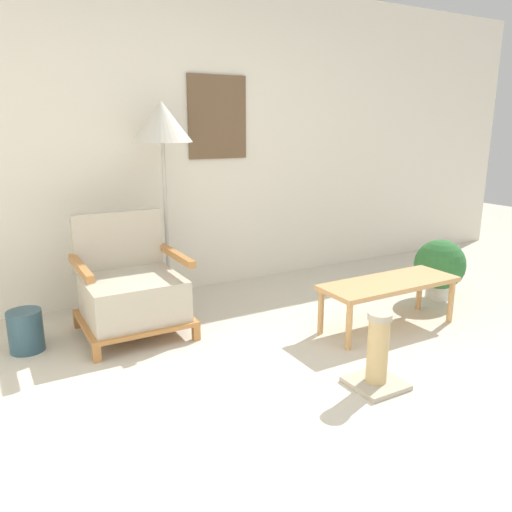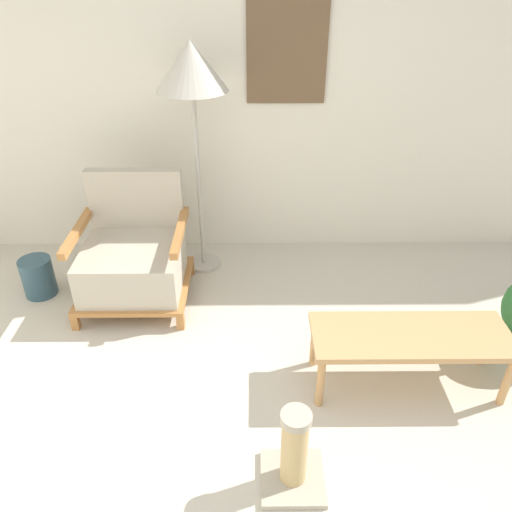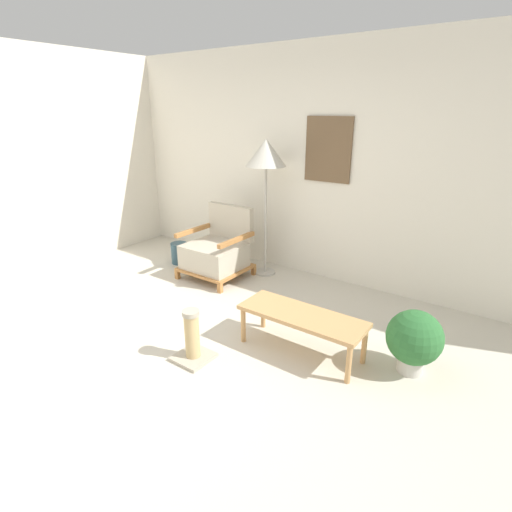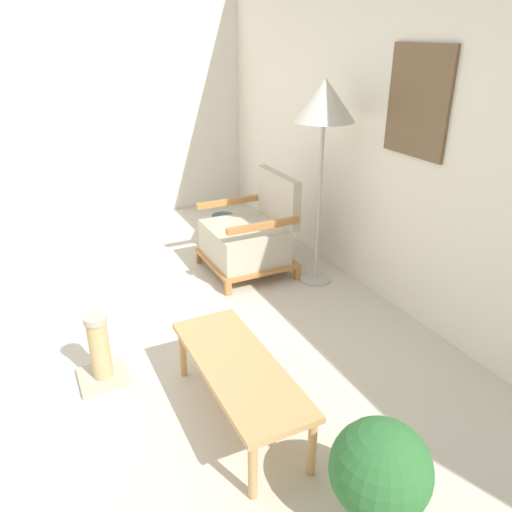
% 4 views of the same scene
% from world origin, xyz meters
% --- Properties ---
extents(wall_back, '(8.00, 0.09, 2.70)m').
position_xyz_m(wall_back, '(0.00, 2.52, 1.35)').
color(wall_back, silver).
rests_on(wall_back, ground_plane).
extents(armchair, '(0.74, 0.70, 0.86)m').
position_xyz_m(armchair, '(-0.90, 1.73, 0.32)').
color(armchair, '#B2753D').
rests_on(armchair, ground_plane).
extents(floor_lamp, '(0.48, 0.48, 1.67)m').
position_xyz_m(floor_lamp, '(-0.47, 2.15, 1.46)').
color(floor_lamp, '#B7B2A8').
rests_on(floor_lamp, ground_plane).
extents(coffee_table, '(1.09, 0.39, 0.37)m').
position_xyz_m(coffee_table, '(0.79, 0.87, 0.32)').
color(coffee_table, tan).
rests_on(coffee_table, ground_plane).
extents(vase, '(0.22, 0.22, 0.28)m').
position_xyz_m(vase, '(-1.62, 1.77, 0.14)').
color(vase, '#2D4C5B').
rests_on(vase, ground_plane).
extents(scratching_post, '(0.30, 0.30, 0.45)m').
position_xyz_m(scratching_post, '(0.11, 0.25, 0.18)').
color(scratching_post, '#B2A893').
rests_on(scratching_post, ground_plane).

